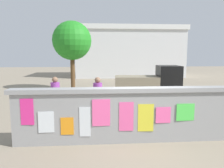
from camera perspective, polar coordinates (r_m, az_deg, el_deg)
ground at (r=14.12m, az=0.67°, el=-2.28°), size 60.00×60.00×0.00m
poster_wall at (r=6.20m, az=7.26°, el=-7.85°), size 7.15×0.42×1.55m
auto_rickshaw_truck at (r=12.41m, az=10.14°, el=0.41°), size 3.72×1.82×1.85m
motorcycle at (r=9.78m, az=-6.46°, el=-4.08°), size 1.90×0.56×0.87m
bicycle_near at (r=8.83m, az=9.31°, el=-6.09°), size 1.69×0.49×0.95m
bicycle_far at (r=8.86m, az=21.22°, el=-6.47°), size 1.69×0.50×0.95m
person_walking at (r=8.65m, az=-14.69°, el=-2.31°), size 0.48×0.48×1.62m
person_bystander at (r=8.24m, az=-3.78°, el=-2.57°), size 0.39×0.39×1.62m
tree_roadside at (r=15.35m, az=-10.50°, el=11.10°), size 2.66×2.66×4.74m
building_background at (r=25.22m, az=4.26°, el=8.46°), size 11.90×5.88×5.52m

